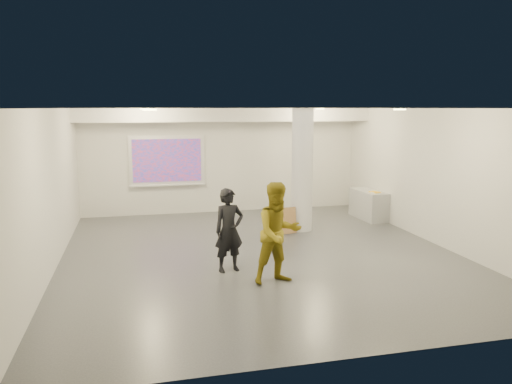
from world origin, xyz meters
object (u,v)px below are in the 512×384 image
object	(u,v)px
projection_screen	(167,161)
credenza	(369,205)
woman	(229,230)
man	(278,233)
column	(302,170)

from	to	relation	value
projection_screen	credenza	distance (m)	5.75
projection_screen	woman	distance (m)	5.45
man	credenza	bearing A→B (deg)	37.68
column	projection_screen	size ratio (longest dim) A/B	1.43
column	woman	xyz separation A→B (m)	(-2.32, -2.69, -0.72)
projection_screen	woman	size ratio (longest dim) A/B	1.35
column	woman	world-z (taller)	column
projection_screen	credenza	bearing A→B (deg)	-19.21
projection_screen	credenza	xyz separation A→B (m)	(5.32, -1.85, -1.14)
column	woman	size ratio (longest dim) A/B	1.93
projection_screen	credenza	world-z (taller)	projection_screen
column	projection_screen	world-z (taller)	column
projection_screen	man	world-z (taller)	projection_screen
woman	credenza	bearing A→B (deg)	24.20
projection_screen	man	size ratio (longest dim) A/B	1.19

